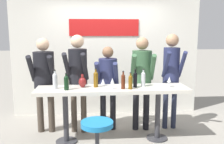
% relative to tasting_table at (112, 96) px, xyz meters
% --- Properties ---
extents(ground_plane, '(40.00, 40.00, 0.00)m').
position_rel_tasting_table_xyz_m(ground_plane, '(0.00, 0.00, -0.79)').
color(ground_plane, gray).
extents(back_wall, '(4.13, 0.12, 2.85)m').
position_rel_tasting_table_xyz_m(back_wall, '(-0.00, 1.49, 0.64)').
color(back_wall, silver).
rests_on(back_wall, ground_plane).
extents(tasting_table, '(2.53, 0.56, 0.93)m').
position_rel_tasting_table_xyz_m(tasting_table, '(0.00, 0.00, 0.00)').
color(tasting_table, silver).
rests_on(tasting_table, ground_plane).
extents(bar_stool, '(0.47, 0.47, 0.64)m').
position_rel_tasting_table_xyz_m(bar_stool, '(-0.28, -0.78, -0.36)').
color(bar_stool, '#333338').
rests_on(bar_stool, ground_plane).
extents(person_far_left, '(0.46, 0.56, 1.74)m').
position_rel_tasting_table_xyz_m(person_far_left, '(-1.20, 0.49, 0.29)').
color(person_far_left, '#473D33').
rests_on(person_far_left, ground_plane).
extents(person_left, '(0.45, 0.58, 1.80)m').
position_rel_tasting_table_xyz_m(person_left, '(-0.59, 0.42, 0.34)').
color(person_left, '#473D33').
rests_on(person_left, ground_plane).
extents(person_center_left, '(0.47, 0.56, 1.59)m').
position_rel_tasting_table_xyz_m(person_center_left, '(-0.04, 0.50, 0.19)').
color(person_center_left, black).
rests_on(person_center_left, ground_plane).
extents(person_center, '(0.46, 0.57, 1.76)m').
position_rel_tasting_table_xyz_m(person_center, '(0.58, 0.43, 0.30)').
color(person_center, black).
rests_on(person_center, ground_plane).
extents(person_center_right, '(0.37, 0.53, 1.82)m').
position_rel_tasting_table_xyz_m(person_center_right, '(1.15, 0.45, 0.36)').
color(person_center_right, '#23283D').
rests_on(person_center_right, ground_plane).
extents(wine_bottle_0, '(0.08, 0.08, 0.27)m').
position_rel_tasting_table_xyz_m(wine_bottle_0, '(-0.75, -0.10, 0.27)').
color(wine_bottle_0, black).
rests_on(wine_bottle_0, tasting_table).
extents(wine_bottle_1, '(0.08, 0.08, 0.31)m').
position_rel_tasting_table_xyz_m(wine_bottle_1, '(-0.94, 0.01, 0.29)').
color(wine_bottle_1, '#B7BCC1').
rests_on(wine_bottle_1, tasting_table).
extents(wine_bottle_2, '(0.07, 0.07, 0.30)m').
position_rel_tasting_table_xyz_m(wine_bottle_2, '(0.17, -0.10, 0.28)').
color(wine_bottle_2, '#4C1E0F').
rests_on(wine_bottle_2, tasting_table).
extents(wine_bottle_3, '(0.08, 0.08, 0.32)m').
position_rel_tasting_table_xyz_m(wine_bottle_3, '(-0.27, 0.06, 0.29)').
color(wine_bottle_3, brown).
rests_on(wine_bottle_3, tasting_table).
extents(wine_bottle_4, '(0.07, 0.07, 0.28)m').
position_rel_tasting_table_xyz_m(wine_bottle_4, '(0.28, -0.13, 0.27)').
color(wine_bottle_4, brown).
rests_on(wine_bottle_4, tasting_table).
extents(wine_bottle_5, '(0.07, 0.07, 0.30)m').
position_rel_tasting_table_xyz_m(wine_bottle_5, '(0.53, 0.05, 0.28)').
color(wine_bottle_5, '#B7BCC1').
rests_on(wine_bottle_5, tasting_table).
extents(wine_bottle_6, '(0.07, 0.07, 0.32)m').
position_rel_tasting_table_xyz_m(wine_bottle_6, '(0.38, -0.01, 0.28)').
color(wine_bottle_6, black).
rests_on(wine_bottle_6, tasting_table).
extents(wine_glass_0, '(0.07, 0.07, 0.18)m').
position_rel_tasting_table_xyz_m(wine_glass_0, '(-0.01, -0.08, 0.27)').
color(wine_glass_0, silver).
rests_on(wine_glass_0, tasting_table).
extents(wine_glass_1, '(0.07, 0.07, 0.18)m').
position_rel_tasting_table_xyz_m(wine_glass_1, '(0.95, -0.05, 0.27)').
color(wine_glass_1, silver).
rests_on(wine_glass_1, tasting_table).
extents(wine_glass_2, '(0.07, 0.07, 0.18)m').
position_rel_tasting_table_xyz_m(wine_glass_2, '(-0.16, -0.12, 0.27)').
color(wine_glass_2, silver).
rests_on(wine_glass_2, tasting_table).
extents(decorative_vase, '(0.13, 0.13, 0.22)m').
position_rel_tasting_table_xyz_m(decorative_vase, '(-0.50, 0.07, 0.23)').
color(decorative_vase, maroon).
rests_on(decorative_vase, tasting_table).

